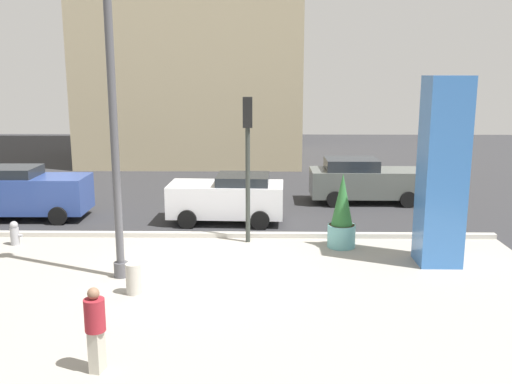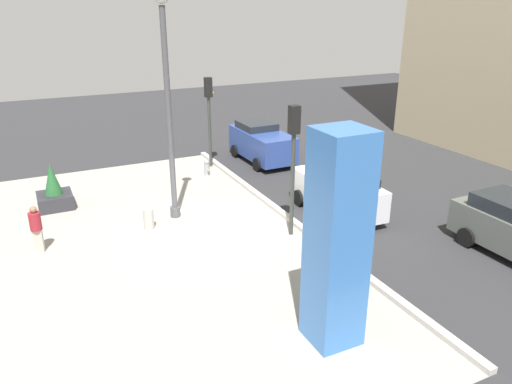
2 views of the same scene
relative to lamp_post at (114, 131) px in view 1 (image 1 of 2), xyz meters
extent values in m
plane|color=#2D2D30|center=(1.99, 4.52, -3.76)|extent=(60.00, 60.00, 0.00)
cube|color=#9E998E|center=(1.99, -1.48, -3.76)|extent=(18.00, 10.00, 0.02)
cube|color=#B7B2A8|center=(1.99, 3.64, -3.68)|extent=(18.00, 0.24, 0.16)
cylinder|color=#4C4C51|center=(0.00, 0.00, -3.56)|extent=(0.36, 0.36, 0.40)
cylinder|color=#4C4C51|center=(0.00, 0.00, -0.07)|extent=(0.20, 0.20, 7.37)
cube|color=#3870BC|center=(8.42, 1.23, -1.22)|extent=(1.11, 1.11, 5.08)
cylinder|color=#6BB2B2|center=(5.98, 2.66, -3.41)|extent=(0.83, 0.83, 0.70)
cylinder|color=#382819|center=(5.98, 2.66, -3.08)|extent=(0.77, 0.77, 0.04)
cone|color=#2D6B33|center=(5.98, 2.66, -2.28)|extent=(0.64, 0.64, 1.55)
cylinder|color=#99999E|center=(-3.92, 2.71, -3.48)|extent=(0.26, 0.26, 0.55)
sphere|color=#99999E|center=(-3.92, 2.71, -3.13)|extent=(0.24, 0.24, 0.24)
cylinder|color=#99999E|center=(-3.75, 2.71, -3.45)|extent=(0.12, 0.10, 0.10)
cylinder|color=#B2ADA3|center=(0.59, -1.13, -3.38)|extent=(0.36, 0.36, 0.75)
cylinder|color=#333833|center=(3.16, 3.14, -1.98)|extent=(0.14, 0.14, 3.55)
cube|color=black|center=(3.16, 3.14, 0.24)|extent=(0.28, 0.32, 0.90)
sphere|color=red|center=(3.16, 3.31, 0.51)|extent=(0.18, 0.18, 0.18)
cube|color=#2D4793|center=(-4.72, 5.96, -2.85)|extent=(4.12, 1.85, 1.26)
cube|color=#1E2328|center=(-5.34, 5.95, -2.05)|extent=(1.87, 1.60, 0.34)
cylinder|color=black|center=(-3.47, 6.87, -3.44)|extent=(0.64, 0.23, 0.64)
cylinder|color=black|center=(-3.44, 5.08, -3.44)|extent=(0.64, 0.23, 0.64)
cylinder|color=black|center=(-6.01, 6.83, -3.44)|extent=(0.64, 0.23, 0.64)
cube|color=#565B56|center=(7.83, 8.77, -2.95)|extent=(4.60, 1.85, 1.06)
cube|color=#1E2328|center=(7.14, 8.77, -2.20)|extent=(2.07, 1.62, 0.45)
cylinder|color=black|center=(9.25, 9.69, -3.44)|extent=(0.64, 0.22, 0.64)
cylinder|color=black|center=(9.26, 7.85, -3.44)|extent=(0.64, 0.22, 0.64)
cylinder|color=black|center=(6.40, 9.69, -3.44)|extent=(0.64, 0.22, 0.64)
cylinder|color=black|center=(6.41, 7.85, -3.44)|extent=(0.64, 0.22, 0.64)
cube|color=silver|center=(2.33, 5.56, -2.93)|extent=(4.02, 1.97, 1.10)
cube|color=#1E2328|center=(2.93, 5.54, -2.22)|extent=(1.84, 1.67, 0.32)
cylinder|color=black|center=(1.07, 4.70, -3.44)|extent=(0.65, 0.24, 0.64)
cylinder|color=black|center=(1.14, 6.52, -3.44)|extent=(0.65, 0.24, 0.64)
cylinder|color=black|center=(3.52, 4.60, -3.44)|extent=(0.65, 0.24, 0.64)
cylinder|color=black|center=(3.59, 6.42, -3.44)|extent=(0.65, 0.24, 0.64)
cube|color=#B2AD9E|center=(0.76, -4.71, -3.37)|extent=(0.26, 0.32, 0.77)
cylinder|color=maroon|center=(0.76, -4.71, -2.69)|extent=(0.43, 0.43, 0.58)
sphere|color=#8C664C|center=(0.76, -4.71, -2.30)|extent=(0.21, 0.21, 0.21)
camera|label=1|loc=(3.68, -13.79, 1.39)|focal=39.93mm
camera|label=2|loc=(16.26, -4.54, 3.66)|focal=34.29mm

